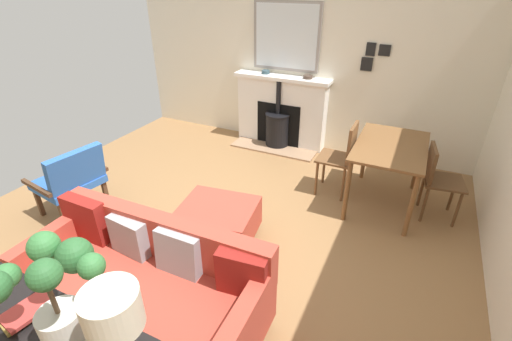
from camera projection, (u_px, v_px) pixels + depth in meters
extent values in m
cube|color=olive|center=(200.00, 240.00, 3.61)|extent=(5.49, 5.27, 0.01)
cube|color=silver|center=(299.00, 53.00, 5.11)|extent=(0.12, 5.27, 2.76)
cube|color=#9E7A5B|center=(273.00, 149.00, 5.46)|extent=(0.36, 1.31, 0.03)
cube|color=white|center=(281.00, 112.00, 5.45)|extent=(0.23, 1.38, 1.03)
cube|color=black|center=(279.00, 124.00, 5.46)|extent=(0.06, 0.69, 0.65)
cylinder|color=black|center=(277.00, 130.00, 5.46)|extent=(0.36, 0.36, 0.49)
cylinder|color=black|center=(278.00, 114.00, 5.34)|extent=(0.38, 0.38, 0.02)
cylinder|color=black|center=(278.00, 98.00, 5.22)|extent=(0.07, 0.07, 0.49)
cube|color=white|center=(282.00, 78.00, 5.17)|extent=(0.28, 1.46, 0.05)
cube|color=gray|center=(286.00, 37.00, 5.00)|extent=(0.04, 1.00, 0.94)
cube|color=silver|center=(286.00, 37.00, 4.98)|extent=(0.01, 0.92, 0.86)
cylinder|color=#334C56|center=(266.00, 72.00, 5.27)|extent=(0.12, 0.12, 0.05)
torus|color=#334C56|center=(266.00, 71.00, 5.26)|extent=(0.12, 0.12, 0.01)
cylinder|color=#47382D|center=(308.00, 77.00, 5.02)|extent=(0.13, 0.13, 0.04)
torus|color=#47382D|center=(308.00, 76.00, 5.01)|extent=(0.14, 0.14, 0.01)
cylinder|color=#B2B2B7|center=(41.00, 312.00, 2.78)|extent=(0.04, 0.04, 0.10)
cylinder|color=#B2B2B7|center=(101.00, 261.00, 3.28)|extent=(0.04, 0.04, 0.10)
cylinder|color=#B2B2B7|center=(255.00, 320.00, 2.71)|extent=(0.04, 0.04, 0.10)
cube|color=#B74233|center=(143.00, 297.00, 2.65)|extent=(0.82, 1.87, 0.32)
cube|color=#B74233|center=(164.00, 236.00, 2.74)|extent=(0.18, 1.85, 0.36)
cube|color=#B74233|center=(52.00, 239.00, 2.83)|extent=(0.74, 0.14, 0.19)
cube|color=#B74233|center=(246.00, 314.00, 2.21)|extent=(0.74, 0.14, 0.19)
cube|color=maroon|center=(86.00, 220.00, 2.92)|extent=(0.12, 0.40, 0.40)
cube|color=#99999E|center=(129.00, 237.00, 2.77)|extent=(0.14, 0.35, 0.34)
cube|color=#99999E|center=(179.00, 254.00, 2.60)|extent=(0.14, 0.36, 0.36)
cube|color=maroon|center=(242.00, 275.00, 2.41)|extent=(0.16, 0.37, 0.36)
cylinder|color=#B2B2B7|center=(182.00, 246.00, 3.46)|extent=(0.04, 0.04, 0.09)
cylinder|color=#B2B2B7|center=(238.00, 258.00, 3.31)|extent=(0.04, 0.04, 0.09)
cylinder|color=#B2B2B7|center=(203.00, 217.00, 3.87)|extent=(0.04, 0.04, 0.09)
cylinder|color=#B2B2B7|center=(254.00, 227.00, 3.72)|extent=(0.04, 0.04, 0.09)
cube|color=#B74233|center=(218.00, 220.00, 3.49)|extent=(0.71, 0.80, 0.32)
cube|color=#4C3321|center=(81.00, 182.00, 4.27)|extent=(0.05, 0.05, 0.37)
cube|color=#4C3321|center=(39.00, 201.00, 3.90)|extent=(0.05, 0.05, 0.37)
cube|color=#4C3321|center=(106.00, 194.00, 4.03)|extent=(0.05, 0.05, 0.37)
cube|color=#4C3321|center=(63.00, 216.00, 3.66)|extent=(0.05, 0.05, 0.37)
cube|color=#2D60B2|center=(68.00, 182.00, 3.87)|extent=(0.67, 0.64, 0.08)
cube|color=#2D60B2|center=(76.00, 169.00, 3.63)|extent=(0.61, 0.22, 0.40)
cube|color=#4C3321|center=(93.00, 163.00, 4.06)|extent=(0.12, 0.53, 0.04)
cube|color=#4C3321|center=(36.00, 188.00, 3.59)|extent=(0.12, 0.53, 0.04)
cube|color=black|center=(4.00, 301.00, 2.48)|extent=(0.04, 0.04, 0.73)
cube|color=black|center=(43.00, 323.00, 1.88)|extent=(0.36, 1.61, 0.03)
cylinder|color=silver|center=(112.00, 310.00, 1.45)|extent=(0.25, 0.25, 0.19)
cylinder|color=silver|center=(63.00, 325.00, 1.75)|extent=(0.22, 0.22, 0.19)
cylinder|color=brown|center=(52.00, 298.00, 1.65)|extent=(0.02, 0.02, 0.20)
sphere|color=#2D6633|center=(45.00, 275.00, 1.43)|extent=(0.14, 0.14, 0.14)
sphere|color=#387A3D|center=(91.00, 266.00, 1.61)|extent=(0.12, 0.12, 0.12)
sphere|color=#2D6633|center=(75.00, 255.00, 1.68)|extent=(0.17, 0.17, 0.17)
sphere|color=#387A3D|center=(44.00, 246.00, 1.69)|extent=(0.15, 0.15, 0.15)
sphere|color=#387A3D|center=(7.00, 276.00, 1.62)|extent=(0.12, 0.12, 0.12)
cube|color=olive|center=(28.00, 312.00, 1.91)|extent=(0.28, 0.20, 0.02)
cube|color=#B23833|center=(28.00, 310.00, 1.90)|extent=(0.27, 0.20, 0.02)
cylinder|color=brown|center=(365.00, 153.00, 4.55)|extent=(0.05, 0.05, 0.72)
cylinder|color=brown|center=(347.00, 192.00, 3.74)|extent=(0.05, 0.05, 0.72)
cylinder|color=brown|center=(418.00, 163.00, 4.31)|extent=(0.05, 0.05, 0.72)
cylinder|color=brown|center=(411.00, 207.00, 3.50)|extent=(0.05, 0.05, 0.72)
cube|color=brown|center=(391.00, 146.00, 3.84)|extent=(1.13, 0.74, 0.03)
cylinder|color=brown|center=(324.00, 167.00, 4.50)|extent=(0.03, 0.03, 0.46)
cylinder|color=brown|center=(316.00, 178.00, 4.24)|extent=(0.03, 0.03, 0.46)
cylinder|color=brown|center=(349.00, 172.00, 4.38)|extent=(0.03, 0.03, 0.46)
cylinder|color=brown|center=(343.00, 184.00, 4.12)|extent=(0.03, 0.03, 0.46)
cube|color=brown|center=(335.00, 158.00, 4.20)|extent=(0.40, 0.40, 0.02)
cube|color=brown|center=(352.00, 143.00, 4.02)|extent=(0.36, 0.04, 0.43)
cylinder|color=brown|center=(457.00, 210.00, 3.70)|extent=(0.04, 0.04, 0.44)
cylinder|color=brown|center=(452.00, 194.00, 3.96)|extent=(0.04, 0.04, 0.44)
cylinder|color=brown|center=(424.00, 205.00, 3.78)|extent=(0.04, 0.04, 0.44)
cylinder|color=brown|center=(421.00, 189.00, 4.05)|extent=(0.04, 0.04, 0.44)
cube|color=brown|center=(444.00, 181.00, 3.76)|extent=(0.45, 0.45, 0.02)
cube|color=brown|center=(431.00, 163.00, 3.71)|extent=(0.36, 0.09, 0.36)
cube|color=black|center=(371.00, 49.00, 4.60)|extent=(0.02, 0.12, 0.17)
cube|color=black|center=(385.00, 50.00, 4.53)|extent=(0.02, 0.14, 0.14)
cube|color=black|center=(367.00, 64.00, 4.70)|extent=(0.02, 0.15, 0.17)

